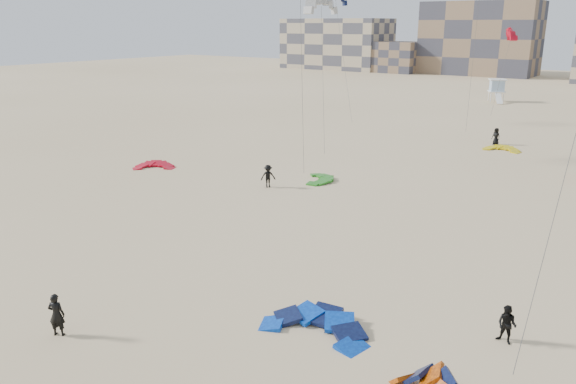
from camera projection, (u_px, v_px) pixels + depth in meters
The scene contains 16 objects.
ground at pixel (188, 327), 24.36m from camera, with size 320.00×320.00×0.00m, color beige.
kite_ground_blue at pixel (315, 331), 24.09m from camera, with size 4.37×4.49×1.03m, color blue, non-canonical shape.
kite_ground_red at pixel (154, 168), 51.32m from camera, with size 3.40×3.55×0.81m, color red, non-canonical shape.
kite_ground_green at pixel (319, 180), 47.18m from camera, with size 3.28×3.48×0.47m, color #29911A, non-canonical shape.
kite_ground_yellow at pixel (502, 150), 58.31m from camera, with size 3.38×3.52×0.68m, color #E0E608, non-canonical shape.
kitesurfer_main at pixel (57, 315), 23.49m from camera, with size 0.70×0.46×1.91m, color black.
kitesurfer_b at pixel (507, 325), 22.94m from camera, with size 0.81×0.63×1.66m, color black.
kitesurfer_c at pixel (268, 176), 44.92m from camera, with size 1.19×0.69×1.85m, color black.
kitesurfer_e at pixel (496, 136), 60.89m from camera, with size 0.89×0.58×1.82m, color black.
kite_fly_grey at pixel (321, 6), 52.62m from camera, with size 4.91×5.54×14.32m.
kite_fly_navy at pixel (336, 0), 72.27m from camera, with size 8.21×7.70×15.63m.
kite_fly_red at pixel (511, 35), 73.19m from camera, with size 4.21×5.70×11.50m.
lifeguard_tower_far at pixel (496, 91), 94.16m from camera, with size 3.56×5.62×3.75m.
condo_west_a at pixel (337, 44), 162.62m from camera, with size 30.00×15.00×14.00m, color tan.
condo_west_b at pixel (480, 38), 142.93m from camera, with size 28.00×14.00×18.00m, color #80664D.
condo_fill_left at pixel (397, 57), 150.81m from camera, with size 12.00×10.00×8.00m, color #80664D.
Camera 1 is at (16.11, -15.08, 12.65)m, focal length 35.00 mm.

